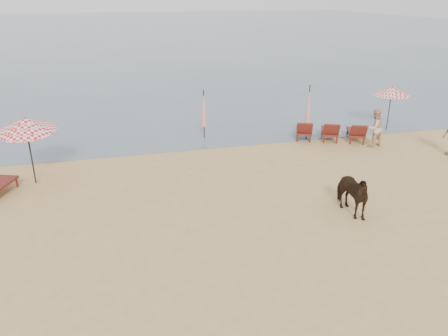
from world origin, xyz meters
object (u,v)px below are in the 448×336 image
(umbrella_open_right, at_px, (392,91))
(cow, at_px, (350,193))
(umbrella_closed_left, at_px, (204,109))
(umbrella_closed_right, at_px, (308,107))
(lounger_cluster_right, at_px, (330,131))
(beachgoer_right_a, at_px, (374,128))
(umbrella_open_left_b, at_px, (26,125))

(umbrella_open_right, relative_size, cow, 1.28)
(umbrella_closed_left, relative_size, umbrella_closed_right, 0.89)
(cow, bearing_deg, lounger_cluster_right, 60.58)
(beachgoer_right_a, bearing_deg, cow, 35.86)
(lounger_cluster_right, xyz_separation_m, umbrella_closed_left, (-5.69, 1.87, 0.96))
(umbrella_closed_left, xyz_separation_m, cow, (2.83, -8.75, -0.71))
(umbrella_open_left_b, height_order, cow, umbrella_open_left_b)
(umbrella_closed_left, distance_m, beachgoer_right_a, 7.87)
(umbrella_closed_right, xyz_separation_m, cow, (-1.84, -7.27, -0.89))
(lounger_cluster_right, relative_size, umbrella_open_right, 1.63)
(umbrella_closed_left, distance_m, cow, 9.23)
(umbrella_open_right, relative_size, umbrella_closed_left, 0.95)
(umbrella_closed_right, relative_size, beachgoer_right_a, 1.49)
(umbrella_open_left_b, xyz_separation_m, umbrella_closed_right, (11.84, 2.22, -0.62))
(cow, xyz_separation_m, beachgoer_right_a, (4.36, 5.63, 0.15))
(umbrella_closed_left, bearing_deg, umbrella_open_left_b, -152.70)
(umbrella_closed_left, bearing_deg, cow, -72.07)
(umbrella_open_right, bearing_deg, beachgoer_right_a, -134.90)
(cow, bearing_deg, beachgoer_right_a, 45.33)
(umbrella_open_right, distance_m, beachgoer_right_a, 3.18)
(cow, bearing_deg, umbrella_open_left_b, 146.35)
(lounger_cluster_right, relative_size, cow, 2.09)
(umbrella_closed_left, relative_size, cow, 1.35)
(lounger_cluster_right, bearing_deg, beachgoer_right_a, -16.80)
(umbrella_open_left_b, bearing_deg, umbrella_closed_left, 33.21)
(umbrella_closed_left, bearing_deg, beachgoer_right_a, -23.49)
(lounger_cluster_right, height_order, umbrella_open_right, umbrella_open_right)
(lounger_cluster_right, distance_m, umbrella_closed_left, 6.07)
(umbrella_closed_right, height_order, cow, umbrella_closed_right)
(umbrella_open_left_b, bearing_deg, umbrella_open_right, 15.10)
(cow, distance_m, beachgoer_right_a, 7.12)
(umbrella_open_left_b, xyz_separation_m, umbrella_closed_left, (7.17, 3.70, -0.80))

